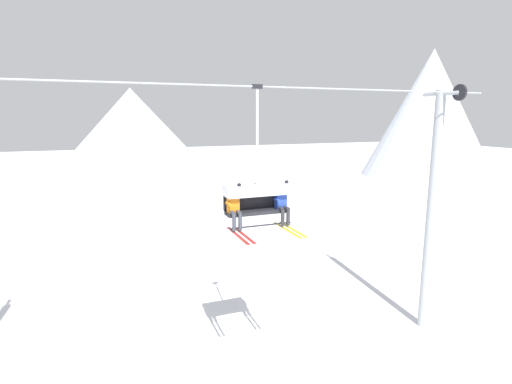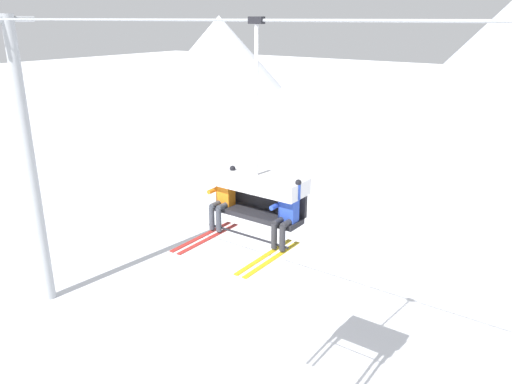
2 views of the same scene
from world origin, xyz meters
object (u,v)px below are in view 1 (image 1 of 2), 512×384
(chairlift_chair, at_px, (256,193))
(skier_blue, at_px, (282,203))
(lift_tower_far, at_px, (432,208))
(skier_orange, at_px, (235,207))

(chairlift_chair, relative_size, skier_blue, 2.33)
(chairlift_chair, distance_m, skier_blue, 0.84)
(lift_tower_far, distance_m, chairlift_chair, 7.59)
(chairlift_chair, distance_m, skier_orange, 0.83)
(skier_orange, height_order, skier_blue, same)
(lift_tower_far, bearing_deg, chairlift_chair, -174.55)
(lift_tower_far, relative_size, skier_blue, 5.51)
(lift_tower_far, xyz_separation_m, chairlift_chair, (-7.46, -0.71, 1.24))
(chairlift_chair, bearing_deg, skier_blue, -15.96)
(skier_orange, bearing_deg, skier_blue, 0.00)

